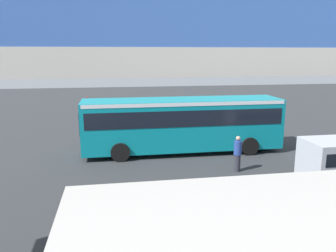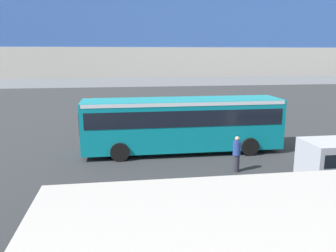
# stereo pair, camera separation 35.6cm
# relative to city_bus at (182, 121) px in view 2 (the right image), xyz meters

# --- Properties ---
(ground) EXTENTS (80.00, 80.00, 0.00)m
(ground) POSITION_rel_city_bus_xyz_m (-1.28, -0.67, -1.88)
(ground) COLOR #2D3033
(city_bus) EXTENTS (11.54, 2.85, 3.15)m
(city_bus) POSITION_rel_city_bus_xyz_m (0.00, 0.00, 0.00)
(city_bus) COLOR #0C8493
(city_bus) RESTS_ON ground
(pedestrian) EXTENTS (0.38, 0.38, 1.79)m
(pedestrian) POSITION_rel_city_bus_xyz_m (-1.99, 3.78, -1.00)
(pedestrian) COLOR #2D2D38
(pedestrian) RESTS_ON ground
(traffic_sign) EXTENTS (0.08, 0.60, 2.80)m
(traffic_sign) POSITION_rel_city_bus_xyz_m (5.69, -4.74, 0.01)
(traffic_sign) COLOR slate
(traffic_sign) RESTS_ON ground
(lane_dash_leftmost) EXTENTS (2.00, 0.20, 0.01)m
(lane_dash_leftmost) POSITION_rel_city_bus_xyz_m (-7.28, -3.67, -1.88)
(lane_dash_leftmost) COLOR silver
(lane_dash_leftmost) RESTS_ON ground
(lane_dash_left) EXTENTS (2.00, 0.20, 0.01)m
(lane_dash_left) POSITION_rel_city_bus_xyz_m (-3.28, -3.67, -1.88)
(lane_dash_left) COLOR silver
(lane_dash_left) RESTS_ON ground
(lane_dash_centre) EXTENTS (2.00, 0.20, 0.01)m
(lane_dash_centre) POSITION_rel_city_bus_xyz_m (0.72, -3.67, -1.88)
(lane_dash_centre) COLOR silver
(lane_dash_centre) RESTS_ON ground
(lane_dash_right) EXTENTS (2.00, 0.20, 0.01)m
(lane_dash_right) POSITION_rel_city_bus_xyz_m (4.72, -3.67, -1.88)
(lane_dash_right) COLOR silver
(lane_dash_right) RESTS_ON ground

